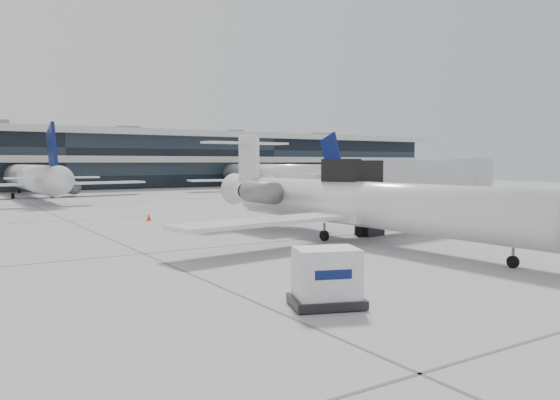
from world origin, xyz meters
TOP-DOWN VIEW (x-y plane):
  - ground at (0.00, 0.00)m, footprint 220.00×220.00m
  - terminal at (0.00, 82.00)m, footprint 170.00×22.00m
  - bg_jet_center at (-8.00, 55.00)m, footprint 32.00×40.00m
  - bg_jet_right at (32.00, 55.00)m, footprint 32.00×40.00m
  - regional_jet at (2.86, -2.49)m, footprint 25.04×31.24m
  - jet_bridge at (11.38, -0.32)m, footprint 16.47×4.82m
  - cargo_uld at (-8.21, -14.01)m, footprint 2.92×2.55m
  - traffic_cone at (-4.15, 16.19)m, footprint 0.54×0.54m

SIDE VIEW (x-z plane):
  - ground at x=0.00m, z-range 0.00..0.00m
  - bg_jet_center at x=-8.00m, z-range -4.80..4.80m
  - bg_jet_right at x=32.00m, z-range -4.80..4.80m
  - traffic_cone at x=-4.15m, z-range -0.02..0.61m
  - cargo_uld at x=-8.21m, z-range 0.01..2.00m
  - regional_jet at x=2.86m, z-range -1.14..6.07m
  - jet_bridge at x=11.38m, z-range 1.21..6.49m
  - terminal at x=0.00m, z-range 0.00..10.00m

